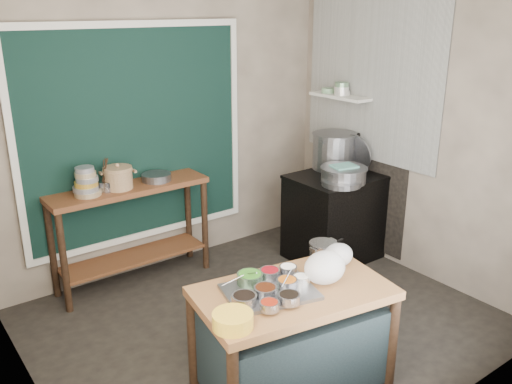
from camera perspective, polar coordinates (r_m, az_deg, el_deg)
floor at (r=4.63m, az=0.78°, el=-13.54°), size 3.50×3.00×0.02m
back_wall at (r=5.29m, az=-9.21°, el=7.01°), size 3.50×0.02×2.80m
left_wall at (r=3.33m, az=-23.94°, el=-1.62°), size 0.02×3.00×2.80m
right_wall at (r=5.27m, az=16.33°, el=6.46°), size 0.02×3.00×2.80m
curtain_panel at (r=5.11m, az=-12.45°, el=5.83°), size 2.10×0.02×1.90m
curtain_frame at (r=5.11m, az=-12.40°, el=5.81°), size 2.22×0.03×2.02m
tile_panel at (r=5.53m, az=12.02°, el=12.09°), size 0.02×1.70×1.70m
soot_patch at (r=5.84m, az=10.55°, el=0.96°), size 0.01×1.30×1.30m
wall_shelf at (r=5.69m, az=8.85°, el=9.92°), size 0.22×0.70×0.03m
prep_table at (r=3.75m, az=3.81°, el=-15.16°), size 1.35×0.91×0.75m
back_counter at (r=5.14m, az=-12.89°, el=-4.42°), size 1.45×0.40×0.95m
stove_block at (r=5.60m, az=8.39°, el=-2.71°), size 0.90×0.68×0.85m
stove_top at (r=5.45m, az=8.61°, el=1.59°), size 0.92×0.69×0.03m
condiment_tray at (r=3.49m, az=1.45°, el=-10.46°), size 0.65×0.53×0.03m
condiment_bowls at (r=3.47m, az=1.37°, el=-9.88°), size 0.60×0.49×0.07m
yellow_basin at (r=3.15m, az=-2.46°, el=-13.35°), size 0.27×0.27×0.09m
saucepan at (r=3.97m, az=7.07°, el=-6.07°), size 0.24×0.24×0.11m
plastic_bag_a at (r=3.60m, az=7.26°, el=-7.90°), size 0.35×0.33×0.22m
plastic_bag_b at (r=3.85m, az=8.66°, el=-6.58°), size 0.25×0.22×0.16m
bowl_stack at (r=4.79m, az=-17.43°, el=0.90°), size 0.22×0.22×0.25m
utensil_cup at (r=4.89m, az=-15.47°, el=0.64°), size 0.15×0.15×0.09m
ceramic_crock at (r=4.90m, az=-14.29°, el=1.35°), size 0.35×0.35×0.18m
wide_bowl at (r=5.07m, az=-10.43°, el=1.55°), size 0.35×0.35×0.07m
stock_pot at (r=5.63m, az=8.23°, el=4.30°), size 0.56×0.56×0.37m
pot_lid at (r=5.58m, az=10.49°, el=4.11°), size 0.10×0.39×0.39m
steamer at (r=5.23m, az=9.21°, el=1.82°), size 0.57×0.57×0.15m
green_cloth at (r=5.20m, az=9.25°, el=2.70°), size 0.26×0.22×0.02m
shallow_pan at (r=5.15m, az=8.99°, el=0.97°), size 0.49×0.49×0.05m
shelf_bowl_stack at (r=5.66m, az=9.04°, el=10.64°), size 0.16×0.16×0.13m
shelf_bowl_green at (r=5.81m, az=7.59°, el=10.56°), size 0.16×0.16×0.05m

